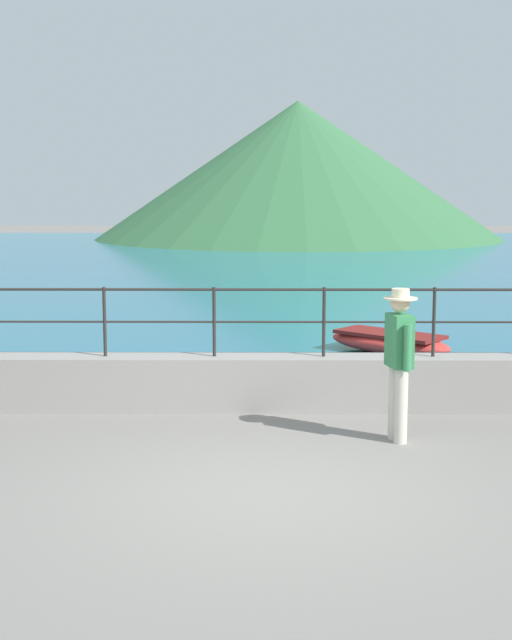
# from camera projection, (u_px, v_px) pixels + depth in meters

# --- Properties ---
(ground_plane) EXTENTS (120.00, 120.00, 0.00)m
(ground_plane) POSITION_uv_depth(u_px,v_px,m) (271.00, 491.00, 8.46)
(ground_plane) COLOR slate
(promenade_wall) EXTENTS (20.00, 0.56, 0.70)m
(promenade_wall) POSITION_uv_depth(u_px,v_px,m) (269.00, 383.00, 11.57)
(promenade_wall) COLOR gray
(promenade_wall) RESTS_ON ground
(railing) EXTENTS (18.44, 0.04, 0.90)m
(railing) POSITION_uv_depth(u_px,v_px,m) (269.00, 310.00, 11.43)
(railing) COLOR #282623
(railing) RESTS_ON promenade_wall
(lake_water) EXTENTS (64.00, 44.32, 0.06)m
(lake_water) POSITION_uv_depth(u_px,v_px,m) (264.00, 263.00, 34.01)
(lake_water) COLOR #236B89
(lake_water) RESTS_ON ground
(hill_main) EXTENTS (22.83, 22.83, 7.64)m
(hill_main) POSITION_uv_depth(u_px,v_px,m) (298.00, 171.00, 49.67)
(hill_main) COLOR #33663D
(hill_main) RESTS_ON ground
(person_walking) EXTENTS (0.38, 0.56, 1.75)m
(person_walking) POSITION_uv_depth(u_px,v_px,m) (399.00, 357.00, 10.01)
(person_walking) COLOR beige
(person_walking) RESTS_ON ground
(boat_3) EXTENTS (2.33, 2.18, 0.36)m
(boat_3) POSITION_uv_depth(u_px,v_px,m) (389.00, 342.00, 15.17)
(boat_3) COLOR red
(boat_3) RESTS_ON lake_water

